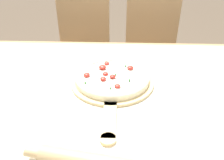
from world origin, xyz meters
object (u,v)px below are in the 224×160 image
Objects in this scene: pizza_peel at (112,84)px; chair_left at (83,50)px; pizza at (112,77)px; chair_right at (151,51)px.

pizza_peel is 0.88m from chair_left.
pizza reaches higher than pizza_peel.
pizza_peel is 0.59× the size of chair_right.
chair_left is 0.51m from chair_right.
chair_right is (0.51, 0.00, 0.00)m from chair_left.
chair_right is at bearing 72.45° from pizza_peel.
pizza is at bearing -69.01° from chair_left.
chair_right is (0.26, 0.81, -0.22)m from pizza_peel.
pizza_peel is 1.73× the size of pizza.
chair_right is (0.26, 0.79, -0.24)m from pizza.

